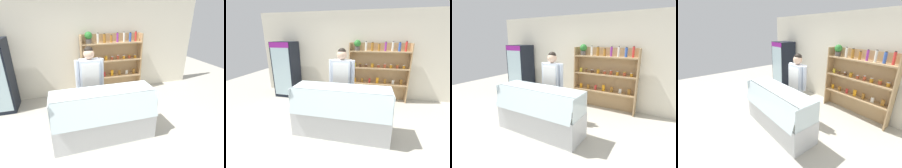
# 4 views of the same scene
# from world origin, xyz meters

# --- Properties ---
(ground_plane) EXTENTS (12.00, 12.00, 0.00)m
(ground_plane) POSITION_xyz_m (0.00, 0.00, 0.00)
(ground_plane) COLOR #B7B2A3
(back_wall) EXTENTS (6.80, 0.10, 2.70)m
(back_wall) POSITION_xyz_m (0.00, 2.20, 1.35)
(back_wall) COLOR silver
(back_wall) RESTS_ON ground
(drinks_fridge) EXTENTS (0.68, 0.66, 1.79)m
(drinks_fridge) POSITION_xyz_m (-2.36, 1.71, 0.89)
(drinks_fridge) COLOR black
(drinks_fridge) RESTS_ON ground
(shelving_unit) EXTENTS (1.78, 0.29, 1.85)m
(shelving_unit) POSITION_xyz_m (0.57, 1.96, 1.02)
(shelving_unit) COLOR tan
(shelving_unit) RESTS_ON ground
(deli_display_case) EXTENTS (1.93, 0.71, 1.01)m
(deli_display_case) POSITION_xyz_m (-0.15, -0.06, 0.31)
(deli_display_case) COLOR silver
(deli_display_case) RESTS_ON ground
(shop_clerk) EXTENTS (0.61, 0.25, 1.71)m
(shop_clerk) POSITION_xyz_m (-0.27, 0.62, 1.01)
(shop_clerk) COLOR #383D51
(shop_clerk) RESTS_ON ground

